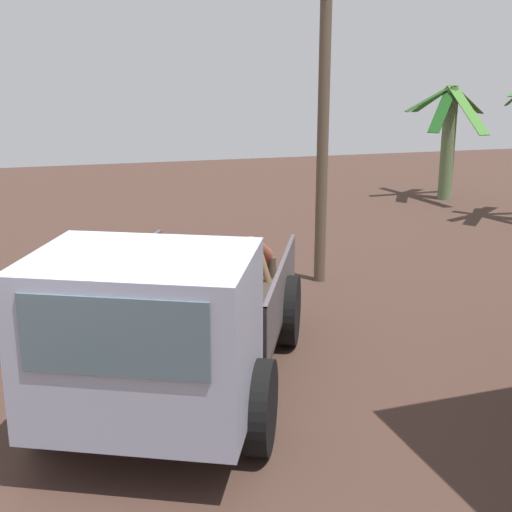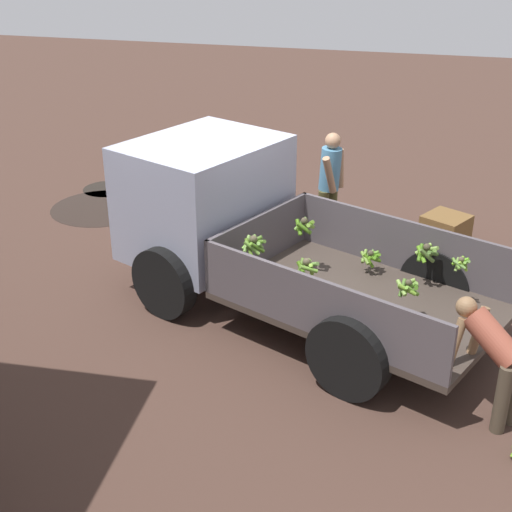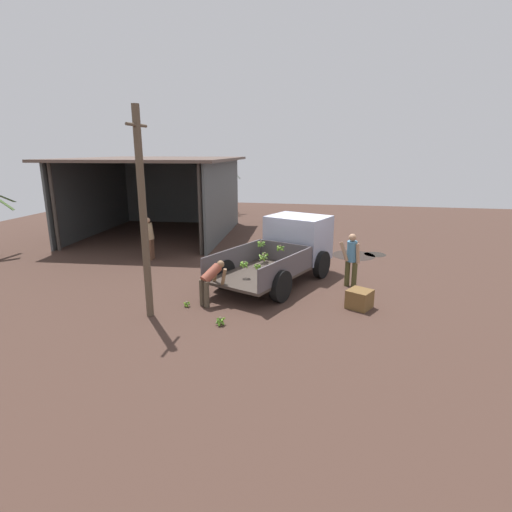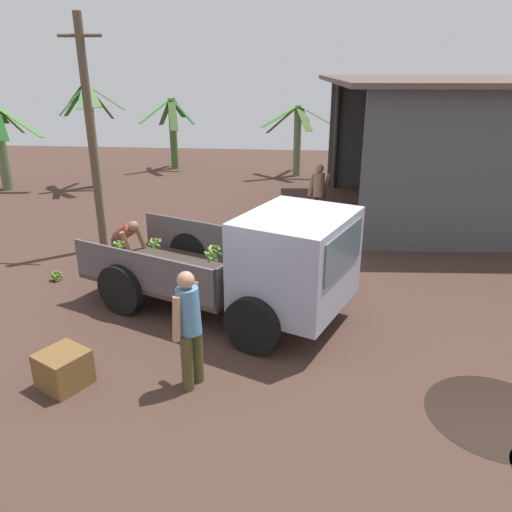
% 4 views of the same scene
% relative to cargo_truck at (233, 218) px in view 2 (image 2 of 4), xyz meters
% --- Properties ---
extents(ground, '(36.00, 36.00, 0.00)m').
position_rel_cargo_truck_xyz_m(ground, '(0.20, -0.27, -1.01)').
color(ground, '#452F26').
extents(mud_patch_0, '(1.67, 1.67, 0.01)m').
position_rel_cargo_truck_xyz_m(mud_patch_0, '(2.95, -2.18, -1.01)').
color(mud_patch_0, black).
rests_on(mud_patch_0, ground).
extents(mud_patch_1, '(0.85, 0.85, 0.01)m').
position_rel_cargo_truck_xyz_m(mud_patch_1, '(3.26, -3.03, -1.01)').
color(mud_patch_1, black).
rests_on(mud_patch_1, ground).
extents(cargo_truck, '(4.96, 3.57, 1.91)m').
position_rel_cargo_truck_xyz_m(cargo_truck, '(0.00, 0.00, 0.00)').
color(cargo_truck, '#3F342D').
rests_on(cargo_truck, ground).
extents(person_foreground_visitor, '(0.42, 0.65, 1.64)m').
position_rel_cargo_truck_xyz_m(person_foreground_visitor, '(-0.89, -1.90, -0.10)').
color(person_foreground_visitor, '#474322').
rests_on(person_foreground_visitor, ground).
extents(person_worker_loading, '(0.80, 0.75, 1.15)m').
position_rel_cargo_truck_xyz_m(person_worker_loading, '(-3.07, 1.81, -0.31)').
color(person_worker_loading, '#4C4132').
rests_on(person_worker_loading, ground).
extents(wooden_crate_0, '(0.77, 0.77, 0.49)m').
position_rel_cargo_truck_xyz_m(wooden_crate_0, '(-2.59, -2.08, -0.77)').
color(wooden_crate_0, brown).
rests_on(wooden_crate_0, ground).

